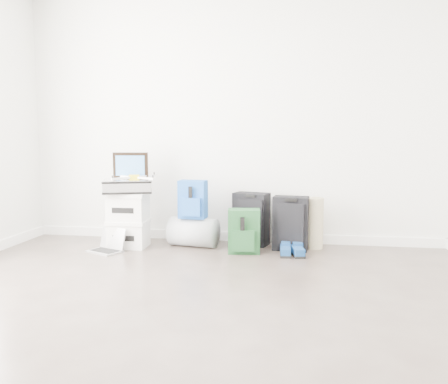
% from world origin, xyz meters
% --- Properties ---
extents(ground, '(5.00, 5.00, 0.00)m').
position_xyz_m(ground, '(0.00, 0.00, 0.00)').
color(ground, '#3B302A').
rests_on(ground, ground).
extents(room_envelope, '(4.52, 5.02, 2.71)m').
position_xyz_m(room_envelope, '(0.00, 0.02, 1.72)').
color(room_envelope, white).
rests_on(room_envelope, ground).
extents(boxes_stack, '(0.40, 0.33, 0.57)m').
position_xyz_m(boxes_stack, '(-1.01, 2.03, 0.29)').
color(boxes_stack, silver).
rests_on(boxes_stack, ground).
extents(briefcase, '(0.56, 0.48, 0.14)m').
position_xyz_m(briefcase, '(-1.01, 2.03, 0.64)').
color(briefcase, '#B2B2B7').
rests_on(briefcase, boxes_stack).
extents(painting, '(0.36, 0.07, 0.27)m').
position_xyz_m(painting, '(-1.01, 2.13, 0.84)').
color(painting, black).
rests_on(painting, briefcase).
extents(drone, '(0.51, 0.51, 0.05)m').
position_xyz_m(drone, '(-0.93, 2.01, 0.73)').
color(drone, gold).
rests_on(drone, briefcase).
extents(duffel_bag, '(0.54, 0.38, 0.30)m').
position_xyz_m(duffel_bag, '(-0.35, 2.17, 0.15)').
color(duffel_bag, gray).
rests_on(duffel_bag, ground).
extents(blue_backpack, '(0.29, 0.22, 0.39)m').
position_xyz_m(blue_backpack, '(-0.35, 2.14, 0.49)').
color(blue_backpack, '#1A4CAA').
rests_on(blue_backpack, duffel_bag).
extents(large_suitcase, '(0.40, 0.31, 0.55)m').
position_xyz_m(large_suitcase, '(0.23, 2.33, 0.28)').
color(large_suitcase, black).
rests_on(large_suitcase, ground).
extents(green_backpack, '(0.33, 0.26, 0.43)m').
position_xyz_m(green_backpack, '(0.20, 1.96, 0.21)').
color(green_backpack, '#14391E').
rests_on(green_backpack, ground).
extents(carry_on, '(0.37, 0.26, 0.54)m').
position_xyz_m(carry_on, '(0.65, 2.16, 0.27)').
color(carry_on, black).
rests_on(carry_on, ground).
extents(shoes, '(0.25, 0.27, 0.09)m').
position_xyz_m(shoes, '(0.66, 1.93, 0.04)').
color(shoes, black).
rests_on(shoes, ground).
extents(rolled_rug, '(0.17, 0.17, 0.52)m').
position_xyz_m(rolled_rug, '(0.89, 2.28, 0.26)').
color(rolled_rug, tan).
rests_on(rolled_rug, ground).
extents(laptop, '(0.39, 0.35, 0.23)m').
position_xyz_m(laptop, '(-1.15, 1.82, 0.06)').
color(laptop, silver).
rests_on(laptop, ground).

